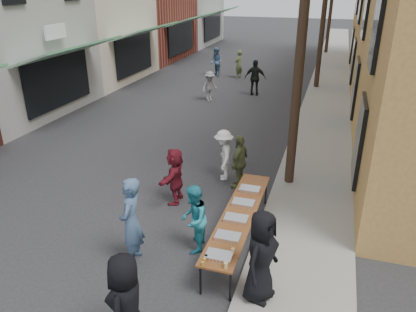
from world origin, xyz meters
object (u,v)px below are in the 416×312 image
Objects in this scene: guest_front_a at (127,306)px; server at (261,256)px; guest_front_c at (194,219)px; utility_pole_near at (303,24)px; utility_pole_mid at (325,1)px; catering_tray_sausage at (219,256)px; serving_table at (239,215)px.

server reaches higher than guest_front_a.
guest_front_a is 1.17× the size of guest_front_c.
utility_pole_near is at bearing 17.62° from server.
utility_pole_mid reaches higher than guest_front_c.
catering_tray_sausage is 2.01m from guest_front_a.
guest_front_a reaches higher than serving_table.
guest_front_c is at bearing 173.18° from guest_front_a.
guest_front_a reaches higher than catering_tray_sausage.
catering_tray_sausage is at bearing 146.08° from guest_front_a.
utility_pole_near is 6.17m from catering_tray_sausage.
utility_pole_mid reaches higher than guest_front_a.
server is (0.05, -4.92, -3.50)m from utility_pole_near.
serving_table is at bearing 42.15° from server.
utility_pole_near is 4.99× the size of server.
guest_front_c is (0.10, 2.83, -0.13)m from guest_front_a.
utility_pole_mid is at bearing 165.64° from guest_front_c.
guest_front_c is (-0.88, 1.07, -0.01)m from catering_tray_sausage.
serving_table is 1.65m from catering_tray_sausage.
utility_pole_near is 5.75× the size of guest_front_c.
utility_pole_mid is 5.75× the size of guest_front_c.
guest_front_c is at bearing -146.64° from serving_table.
serving_table is 2.22× the size of server.
catering_tray_sausage is (-0.75, -4.87, -3.71)m from utility_pole_near.
guest_front_c reaches higher than serving_table.
guest_front_a is 2.46m from server.
utility_pole_near and utility_pole_mid have the same top height.
utility_pole_mid is 15.70m from serving_table.
utility_pole_mid reaches higher than catering_tray_sausage.
utility_pole_near is 1.00× the size of utility_pole_mid.
serving_table is 2.56× the size of guest_front_c.
server is at bearing 129.16° from guest_front_a.
utility_pole_mid is 18.00× the size of catering_tray_sausage.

